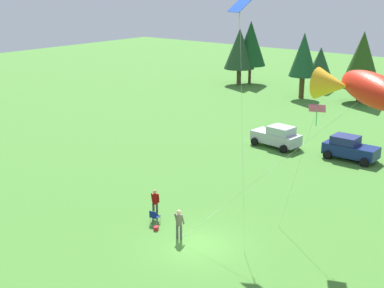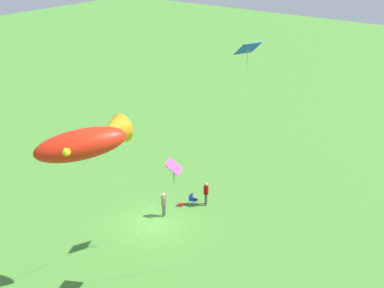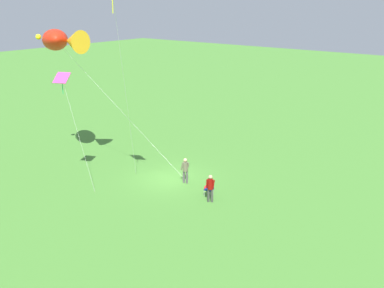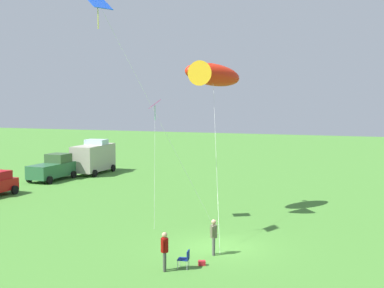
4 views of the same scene
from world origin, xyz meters
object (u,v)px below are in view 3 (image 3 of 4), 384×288
Objects in this scene: person_spectator at (210,186)px; backpack_on_grass at (206,188)px; kite_diamond_rainbow at (62,81)px; person_kite_flyer at (185,169)px; folding_chair at (209,188)px; kite_large_fish at (59,40)px.

backpack_on_grass is (1.26, -1.31, -0.91)m from person_spectator.
backpack_on_grass is at bearing -160.44° from person_spectator.
kite_diamond_rainbow is at bearing -88.57° from person_spectator.
kite_diamond_rainbow is at bearing -62.88° from person_kite_flyer.
folding_chair is (-2.40, 0.58, -0.53)m from person_kite_flyer.
kite_large_fish is (11.49, 1.49, 8.02)m from person_spectator.
person_kite_flyer is 5.44× the size of backpack_on_grass.
kite_diamond_rainbow reaches higher than folding_chair.
kite_diamond_rainbow reaches higher than person_spectator.
person_kite_flyer is 2.12× the size of folding_chair.
person_spectator is 0.23× the size of kite_diamond_rainbow.
kite_diamond_rainbow is at bearing -66.38° from folding_chair.
person_spectator is at bearing 47.46° from person_kite_flyer.
person_kite_flyer is at bearing -138.31° from person_spectator.
folding_chair is 0.47× the size of person_spectator.
kite_diamond_rainbow is at bearing 37.28° from backpack_on_grass.
kite_large_fish is at bearing -36.22° from kite_diamond_rainbow.
kite_large_fish is 4.60m from kite_diamond_rainbow.
folding_chair is 0.07× the size of kite_large_fish.
kite_diamond_rainbow is at bearing 143.78° from kite_large_fish.
folding_chair is 1.11m from person_spectator.
folding_chair is 14.02m from kite_large_fish.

